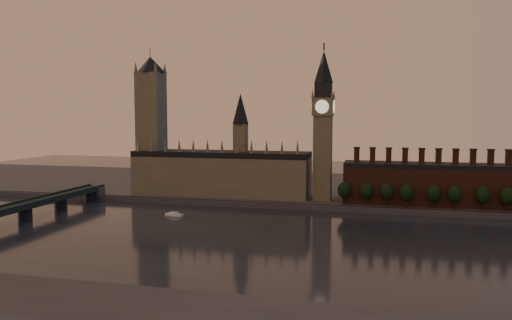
{
  "coord_description": "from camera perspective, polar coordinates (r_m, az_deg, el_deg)",
  "views": [
    {
      "loc": [
        48.04,
        -232.1,
        62.34
      ],
      "look_at": [
        -23.51,
        55.0,
        35.72
      ],
      "focal_mm": 35.0,
      "sensor_mm": 36.0,
      "label": 1
    }
  ],
  "objects": [
    {
      "name": "victoria_tower",
      "position": [
        385.65,
        -11.88,
        4.55
      ],
      "size": [
        24.0,
        24.0,
        108.0
      ],
      "color": "#7E7659",
      "rests_on": "north_bank"
    },
    {
      "name": "big_ben",
      "position": [
        344.25,
        7.67,
        4.18
      ],
      "size": [
        15.0,
        15.0,
        107.0
      ],
      "color": "#7E7659",
      "rests_on": "north_bank"
    },
    {
      "name": "embankment_tree_1",
      "position": [
        331.31,
        12.51,
        -3.46
      ],
      "size": [
        8.6,
        8.6,
        14.88
      ],
      "color": "black",
      "rests_on": "north_bank"
    },
    {
      "name": "embankment_tree_4",
      "position": [
        332.58,
        19.65,
        -3.61
      ],
      "size": [
        8.6,
        8.6,
        14.88
      ],
      "color": "black",
      "rests_on": "north_bank"
    },
    {
      "name": "embankment_tree_0",
      "position": [
        331.52,
        10.05,
        -3.42
      ],
      "size": [
        8.6,
        8.6,
        14.88
      ],
      "color": "black",
      "rests_on": "north_bank"
    },
    {
      "name": "embankment_tree_2",
      "position": [
        330.72,
        14.71,
        -3.53
      ],
      "size": [
        8.6,
        8.6,
        14.88
      ],
      "color": "black",
      "rests_on": "north_bank"
    },
    {
      "name": "embankment_tree_6",
      "position": [
        336.45,
        24.49,
        -3.68
      ],
      "size": [
        8.6,
        8.6,
        14.88
      ],
      "color": "black",
      "rests_on": "north_bank"
    },
    {
      "name": "ground",
      "position": [
        245.08,
        2.26,
        -9.6
      ],
      "size": [
        900.0,
        900.0,
        0.0
      ],
      "primitive_type": "plane",
      "color": "black",
      "rests_on": "ground"
    },
    {
      "name": "river_boat",
      "position": [
        315.66,
        -9.32,
        -6.15
      ],
      "size": [
        12.35,
        5.51,
        2.39
      ],
      "rotation": [
        0.0,
        0.0,
        -0.18
      ],
      "color": "silver",
      "rests_on": "ground"
    },
    {
      "name": "westminster_bridge",
      "position": [
        311.23,
        -27.19,
        -5.59
      ],
      "size": [
        14.0,
        200.0,
        11.55
      ],
      "color": "#1C2C26",
      "rests_on": "ground"
    },
    {
      "name": "embankment_tree_3",
      "position": [
        329.75,
        16.83,
        -3.6
      ],
      "size": [
        8.6,
        8.6,
        14.88
      ],
      "color": "black",
      "rests_on": "north_bank"
    },
    {
      "name": "palace_of_westminster",
      "position": [
        367.04,
        -3.94,
        -1.24
      ],
      "size": [
        130.0,
        30.3,
        74.0
      ],
      "color": "#7E7659",
      "rests_on": "north_bank"
    },
    {
      "name": "embankment_tree_7",
      "position": [
        338.94,
        26.77,
        -3.7
      ],
      "size": [
        8.6,
        8.6,
        14.88
      ],
      "color": "black",
      "rests_on": "north_bank"
    },
    {
      "name": "north_bank",
      "position": [
        417.33,
        7.25,
        -3.21
      ],
      "size": [
        900.0,
        182.0,
        4.0
      ],
      "color": "#49494E",
      "rests_on": "ground"
    },
    {
      "name": "chimney_block",
      "position": [
        346.46,
        19.18,
        -2.53
      ],
      "size": [
        110.0,
        25.0,
        37.0
      ],
      "color": "brown",
      "rests_on": "north_bank"
    },
    {
      "name": "embankment_tree_5",
      "position": [
        333.72,
        21.74,
        -3.65
      ],
      "size": [
        8.6,
        8.6,
        14.88
      ],
      "color": "black",
      "rests_on": "north_bank"
    }
  ]
}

